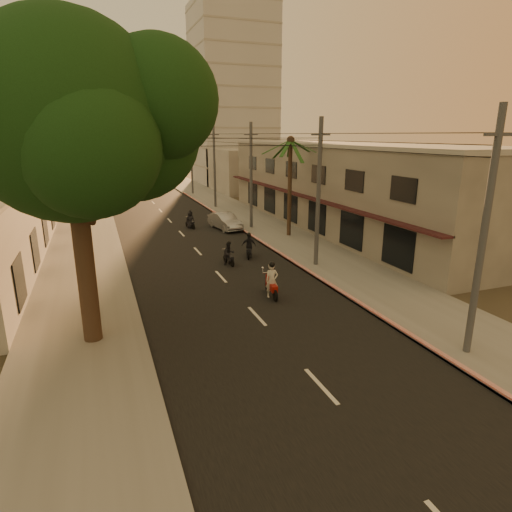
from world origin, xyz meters
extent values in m
plane|color=#383023|center=(0.00, 0.00, 0.00)|extent=(160.00, 160.00, 0.00)
cube|color=black|center=(0.00, 20.00, 0.01)|extent=(10.00, 140.00, 0.02)
cube|color=slate|center=(7.50, 20.00, 0.06)|extent=(5.00, 140.00, 0.12)
cube|color=slate|center=(-7.50, 20.00, 0.06)|extent=(5.00, 140.00, 0.12)
cube|color=red|center=(5.10, 15.00, 0.10)|extent=(0.20, 60.00, 0.20)
cube|color=gray|center=(14.00, 18.00, 3.50)|extent=(8.00, 34.00, 7.00)
cube|color=#ADA89C|center=(14.00, 18.00, 7.15)|extent=(8.20, 34.20, 0.30)
cube|color=#381618|center=(9.70, 18.00, 3.10)|extent=(0.80, 34.00, 0.12)
cube|color=#B7B5B2|center=(16.00, 56.00, 14.00)|extent=(12.00, 12.00, 28.00)
cylinder|color=black|center=(-7.00, 2.00, 3.00)|extent=(0.70, 0.70, 6.00)
cylinder|color=black|center=(-6.20, 2.40, 6.00)|extent=(1.22, 2.17, 3.04)
cylinder|color=black|center=(-7.60, 1.70, 6.20)|extent=(1.31, 1.49, 2.73)
sphere|color=black|center=(-7.00, 2.00, 8.50)|extent=(7.20, 7.20, 7.20)
sphere|color=black|center=(-4.80, 3.00, 8.00)|extent=(5.20, 5.20, 5.20)
sphere|color=black|center=(-8.80, 2.80, 8.20)|extent=(4.80, 4.80, 4.80)
sphere|color=black|center=(-6.40, 0.20, 7.60)|extent=(4.60, 4.60, 4.60)
sphere|color=black|center=(-4.00, 1.50, 9.20)|extent=(4.40, 4.40, 4.40)
sphere|color=black|center=(-5.80, 4.40, 9.60)|extent=(4.40, 4.40, 4.40)
cylinder|color=black|center=(8.00, 16.00, 3.80)|extent=(0.32, 0.32, 7.60)
sphere|color=black|center=(8.00, 16.00, 7.60)|extent=(0.60, 0.60, 0.60)
cylinder|color=#38383A|center=(6.20, -4.00, 4.50)|extent=(0.26, 0.26, 9.00)
cube|color=#38383A|center=(6.20, -4.00, 8.00)|extent=(1.20, 0.12, 0.12)
cylinder|color=#38383A|center=(6.20, 8.00, 4.50)|extent=(0.26, 0.26, 9.00)
cube|color=#38383A|center=(6.20, 8.00, 8.00)|extent=(1.20, 0.12, 0.12)
cylinder|color=#38383A|center=(6.20, 20.00, 4.50)|extent=(0.26, 0.26, 9.00)
cube|color=#38383A|center=(6.20, 20.00, 8.00)|extent=(1.20, 0.12, 0.12)
cylinder|color=#38383A|center=(6.20, 32.00, 4.50)|extent=(0.26, 0.26, 9.00)
cube|color=#38383A|center=(6.20, 32.00, 8.00)|extent=(1.20, 0.12, 0.12)
cylinder|color=#38383A|center=(6.20, 44.00, 4.50)|extent=(0.26, 0.26, 9.00)
cube|color=#38383A|center=(6.20, 44.00, 8.00)|extent=(1.20, 0.12, 0.12)
cube|color=#ADA89C|center=(14.00, 45.00, 3.00)|extent=(8.00, 14.00, 6.00)
cube|color=#ADA89C|center=(-14.00, 34.00, 2.20)|extent=(8.00, 14.00, 4.40)
cube|color=#ADA89C|center=(-14.00, 52.00, 3.50)|extent=(8.00, 14.00, 7.00)
cylinder|color=black|center=(1.62, 4.74, 0.30)|extent=(0.16, 0.60, 0.60)
cylinder|color=black|center=(1.49, 3.42, 0.30)|extent=(0.16, 0.60, 0.60)
cube|color=maroon|center=(1.55, 4.00, 0.59)|extent=(0.41, 1.19, 0.32)
cube|color=maroon|center=(1.60, 4.53, 0.75)|extent=(0.33, 0.14, 0.64)
cylinder|color=silver|center=(1.61, 4.66, 1.12)|extent=(0.59, 0.10, 0.04)
imported|color=beige|center=(1.55, 4.00, 0.89)|extent=(0.73, 0.55, 1.79)
sphere|color=black|center=(1.55, 4.00, 1.74)|extent=(0.32, 0.32, 0.32)
sphere|color=silver|center=(1.31, 4.66, 1.38)|extent=(0.13, 0.13, 0.13)
sphere|color=silver|center=(1.91, 4.61, 1.38)|extent=(0.13, 0.13, 0.13)
cylinder|color=black|center=(1.09, 10.76, 0.25)|extent=(0.14, 0.50, 0.50)
cylinder|color=black|center=(1.21, 9.66, 0.25)|extent=(0.14, 0.50, 0.50)
cube|color=black|center=(1.16, 10.14, 0.49)|extent=(0.35, 0.99, 0.27)
cube|color=black|center=(1.11, 10.58, 0.62)|extent=(0.27, 0.12, 0.53)
cylinder|color=silver|center=(1.10, 10.69, 0.93)|extent=(0.49, 0.09, 0.04)
imported|color=black|center=(1.16, 10.14, 0.74)|extent=(0.84, 0.72, 1.49)
sphere|color=black|center=(1.16, 10.14, 1.44)|extent=(0.27, 0.27, 0.27)
cylinder|color=black|center=(3.15, 11.93, 0.27)|extent=(0.29, 0.54, 0.55)
cylinder|color=black|center=(2.70, 10.80, 0.27)|extent=(0.29, 0.54, 0.55)
cube|color=black|center=(2.90, 11.30, 0.54)|extent=(0.65, 1.10, 0.29)
cube|color=black|center=(3.08, 11.75, 0.68)|extent=(0.31, 0.20, 0.58)
cylinder|color=silver|center=(3.12, 11.86, 1.02)|extent=(0.51, 0.24, 0.04)
imported|color=black|center=(2.90, 11.30, 0.82)|extent=(1.23, 1.06, 1.64)
sphere|color=black|center=(2.90, 11.30, 1.59)|extent=(0.29, 0.29, 0.29)
cylinder|color=black|center=(1.01, 22.48, 0.26)|extent=(0.22, 0.52, 0.52)
cylinder|color=black|center=(1.29, 21.36, 0.26)|extent=(0.22, 0.52, 0.52)
cube|color=black|center=(1.17, 21.85, 0.51)|extent=(0.50, 1.05, 0.28)
cube|color=black|center=(1.05, 22.30, 0.65)|extent=(0.29, 0.16, 0.55)
cylinder|color=silver|center=(1.02, 22.41, 0.97)|extent=(0.50, 0.16, 0.04)
imported|color=black|center=(1.17, 21.85, 0.78)|extent=(0.99, 0.86, 1.55)
sphere|color=black|center=(1.17, 21.85, 1.50)|extent=(0.28, 0.28, 0.28)
imported|color=#9A9DA2|center=(3.94, 20.47, 0.71)|extent=(2.90, 4.80, 1.42)
camera|label=1|loc=(-6.32, -14.84, 8.00)|focal=30.00mm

